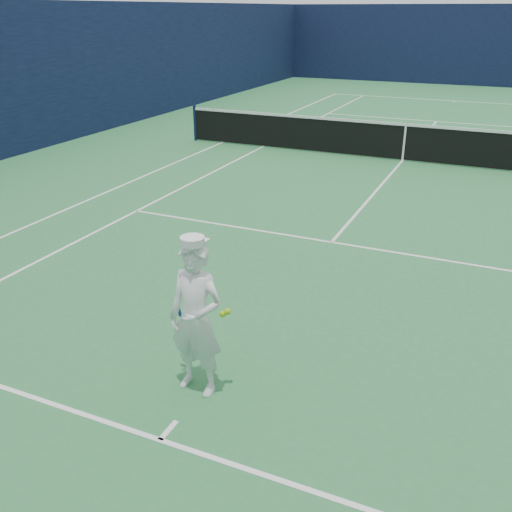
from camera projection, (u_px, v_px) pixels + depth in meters
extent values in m
plane|color=#2C753E|center=(402.00, 161.00, 15.37)|extent=(80.00, 80.00, 0.00)
cube|color=white|center=(454.00, 101.00, 25.31)|extent=(11.03, 0.06, 0.01)
cube|color=white|center=(160.00, 440.00, 5.42)|extent=(11.03, 0.06, 0.01)
cube|color=white|center=(222.00, 143.00, 17.42)|extent=(0.06, 23.83, 0.01)
cube|color=white|center=(263.00, 147.00, 16.91)|extent=(0.06, 23.77, 0.01)
cube|color=white|center=(436.00, 121.00, 20.72)|extent=(8.23, 0.06, 0.01)
cube|color=white|center=(332.00, 242.00, 10.01)|extent=(8.23, 0.06, 0.01)
cube|color=white|center=(402.00, 161.00, 15.36)|extent=(0.06, 12.80, 0.01)
cube|color=white|center=(454.00, 101.00, 25.18)|extent=(0.06, 0.30, 0.01)
cube|color=white|center=(168.00, 430.00, 5.55)|extent=(0.06, 0.30, 0.01)
cube|color=#0E1433|center=(473.00, 46.00, 29.62)|extent=(20.12, 0.12, 4.00)
cube|color=#10183C|center=(95.00, 69.00, 18.32)|extent=(0.12, 36.12, 4.00)
cylinder|color=#141E4C|center=(195.00, 123.00, 17.55)|extent=(0.09, 0.09, 1.07)
cube|color=black|center=(404.00, 142.00, 15.17)|extent=(12.79, 0.02, 0.92)
cube|color=white|center=(406.00, 125.00, 14.98)|extent=(12.79, 0.04, 0.07)
cube|color=white|center=(404.00, 144.00, 15.18)|extent=(0.05, 0.03, 0.94)
imported|color=white|center=(196.00, 320.00, 5.84)|extent=(0.65, 0.45, 1.70)
cylinder|color=white|center=(192.00, 241.00, 5.49)|extent=(0.24, 0.24, 0.08)
cube|color=white|center=(200.00, 239.00, 5.61)|extent=(0.19, 0.11, 0.02)
cylinder|color=navy|center=(178.00, 308.00, 6.02)|extent=(0.04, 0.09, 0.22)
cube|color=#213FB7|center=(182.00, 320.00, 6.14)|extent=(0.02, 0.02, 0.14)
torus|color=#213FB7|center=(186.00, 334.00, 6.26)|extent=(0.30, 0.12, 0.29)
cube|color=beige|center=(186.00, 334.00, 6.26)|extent=(0.22, 0.02, 0.30)
sphere|color=#ABCC17|center=(223.00, 314.00, 5.77)|extent=(0.07, 0.07, 0.07)
sphere|color=#ABCC17|center=(227.00, 312.00, 5.76)|extent=(0.07, 0.07, 0.07)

